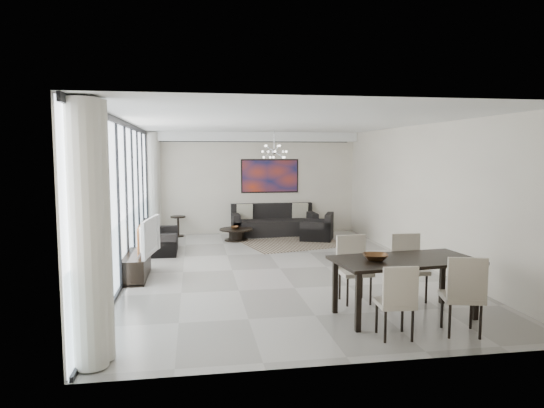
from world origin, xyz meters
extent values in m
cube|color=#A8A39B|center=(0.00, 0.00, 0.01)|extent=(6.00, 9.00, 0.02)
cube|color=white|center=(0.00, 0.00, 2.89)|extent=(6.00, 9.00, 0.02)
cube|color=beige|center=(0.00, 4.49, 1.45)|extent=(6.00, 0.02, 2.90)
cube|color=beige|center=(0.00, -4.49, 1.45)|extent=(6.00, 0.02, 2.90)
cube|color=beige|center=(2.99, 0.00, 1.45)|extent=(0.02, 9.00, 2.90)
cube|color=silver|center=(-2.98, 0.00, 1.45)|extent=(0.01, 8.95, 2.85)
cube|color=black|center=(-2.94, 0.00, 2.85)|extent=(0.04, 8.95, 0.10)
cube|color=black|center=(-2.94, 0.00, 0.03)|extent=(0.04, 8.95, 0.06)
cube|color=black|center=(-2.94, -4.00, 1.45)|extent=(0.04, 0.05, 2.88)
cube|color=black|center=(-2.94, -3.00, 1.45)|extent=(0.04, 0.05, 2.88)
cube|color=black|center=(-2.94, -2.00, 1.45)|extent=(0.04, 0.05, 2.88)
cube|color=black|center=(-2.94, -1.00, 1.45)|extent=(0.04, 0.05, 2.88)
cube|color=black|center=(-2.94, 0.00, 1.45)|extent=(0.04, 0.05, 2.88)
cube|color=black|center=(-2.94, 1.00, 1.45)|extent=(0.04, 0.05, 2.88)
cube|color=black|center=(-2.94, 2.00, 1.45)|extent=(0.04, 0.05, 2.88)
cube|color=black|center=(-2.94, 3.00, 1.45)|extent=(0.04, 0.05, 2.88)
cube|color=black|center=(-2.94, 4.00, 1.45)|extent=(0.04, 0.05, 2.88)
cylinder|color=beige|center=(-2.80, -4.15, 1.45)|extent=(0.36, 0.36, 2.85)
cylinder|color=beige|center=(-2.80, 4.15, 1.45)|extent=(0.36, 0.36, 2.85)
cube|color=white|center=(0.00, 4.30, 2.77)|extent=(5.98, 0.40, 0.26)
cube|color=#B43519|center=(0.50, 4.47, 1.65)|extent=(1.68, 0.04, 0.98)
cylinder|color=silver|center=(0.30, 2.50, 2.62)|extent=(0.02, 0.02, 0.55)
sphere|color=silver|center=(0.30, 2.50, 2.35)|extent=(0.12, 0.12, 0.12)
cube|color=black|center=(0.82, 2.60, 0.01)|extent=(2.80, 2.40, 0.01)
cylinder|color=black|center=(-0.59, 3.31, 0.29)|extent=(0.89, 0.89, 0.04)
cylinder|color=black|center=(-0.59, 3.31, 0.14)|extent=(0.39, 0.39, 0.28)
cylinder|color=black|center=(-0.59, 3.31, 0.01)|extent=(0.62, 0.62, 0.03)
imported|color=brown|center=(-0.63, 3.30, 0.35)|extent=(0.26, 0.26, 0.07)
cube|color=black|center=(0.55, 4.02, 0.22)|extent=(2.37, 0.97, 0.43)
cube|color=black|center=(0.55, 4.41, 0.65)|extent=(2.37, 0.19, 0.43)
cube|color=black|center=(-0.54, 4.02, 0.31)|extent=(0.19, 0.97, 0.63)
cube|color=black|center=(1.64, 4.02, 0.31)|extent=(0.19, 0.97, 0.63)
cube|color=black|center=(-2.50, 2.06, 0.18)|extent=(0.81, 1.44, 0.36)
cube|color=black|center=(-2.82, 2.06, 0.54)|extent=(0.16, 1.44, 0.36)
cube|color=black|center=(-2.50, 1.42, 0.26)|extent=(0.81, 0.16, 0.52)
cube|color=black|center=(-2.50, 2.69, 0.26)|extent=(0.81, 0.16, 0.52)
cube|color=black|center=(1.55, 3.04, 0.18)|extent=(1.06, 1.09, 0.36)
cube|color=black|center=(1.85, 2.92, 0.54)|extent=(0.46, 0.85, 0.36)
cube|color=black|center=(1.68, 3.36, 0.26)|extent=(0.81, 0.45, 0.52)
cube|color=black|center=(1.42, 2.72, 0.26)|extent=(0.81, 0.45, 0.52)
cylinder|color=black|center=(-2.13, 4.15, 0.55)|extent=(0.42, 0.42, 0.04)
cylinder|color=black|center=(-2.13, 4.15, 0.27)|extent=(0.06, 0.06, 0.52)
cylinder|color=black|center=(-2.13, 4.15, 0.02)|extent=(0.29, 0.29, 0.03)
cube|color=black|center=(-2.76, -0.27, 0.22)|extent=(0.40, 1.42, 0.44)
imported|color=gray|center=(-2.60, -0.33, 0.78)|extent=(0.34, 1.19, 0.68)
cube|color=black|center=(1.23, -3.10, 0.81)|extent=(2.09, 1.20, 0.04)
cube|color=black|center=(0.39, -3.58, 0.39)|extent=(0.07, 0.07, 0.79)
cube|color=black|center=(0.31, -2.80, 0.39)|extent=(0.07, 0.07, 0.79)
cube|color=black|center=(2.16, -3.40, 0.39)|extent=(0.07, 0.07, 0.79)
cube|color=black|center=(2.08, -2.62, 0.39)|extent=(0.07, 0.07, 0.79)
cube|color=#B8B099|center=(0.78, -3.83, 0.44)|extent=(0.46, 0.46, 0.06)
cube|color=#B8B099|center=(0.76, -4.02, 0.68)|extent=(0.44, 0.07, 0.53)
cylinder|color=black|center=(0.62, -3.65, 0.20)|extent=(0.04, 0.04, 0.41)
cylinder|color=black|center=(0.94, -4.01, 0.20)|extent=(0.04, 0.04, 0.41)
cube|color=#B8B099|center=(1.67, -3.85, 0.48)|extent=(0.58, 0.58, 0.06)
cube|color=#B8B099|center=(1.62, -4.05, 0.75)|extent=(0.48, 0.17, 0.58)
cylinder|color=black|center=(1.54, -3.62, 0.22)|extent=(0.04, 0.04, 0.45)
cylinder|color=black|center=(1.80, -4.07, 0.22)|extent=(0.04, 0.04, 0.45)
cube|color=#B8B099|center=(0.76, -2.36, 0.47)|extent=(0.48, 0.48, 0.06)
cube|color=#B8B099|center=(0.76, -2.16, 0.74)|extent=(0.47, 0.06, 0.57)
cylinder|color=black|center=(0.95, -2.54, 0.22)|extent=(0.04, 0.04, 0.44)
cylinder|color=black|center=(0.57, -2.18, 0.22)|extent=(0.04, 0.04, 0.44)
cube|color=#B8B099|center=(1.65, -2.41, 0.47)|extent=(0.48, 0.48, 0.06)
cube|color=#B8B099|center=(1.65, -2.20, 0.74)|extent=(0.48, 0.06, 0.58)
cylinder|color=black|center=(1.83, -2.60, 0.22)|extent=(0.04, 0.04, 0.44)
cylinder|color=black|center=(1.47, -2.22, 0.22)|extent=(0.04, 0.04, 0.44)
imported|color=brown|center=(0.79, -3.12, 0.88)|extent=(0.43, 0.43, 0.09)
camera|label=1|loc=(-1.68, -9.41, 2.31)|focal=32.00mm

